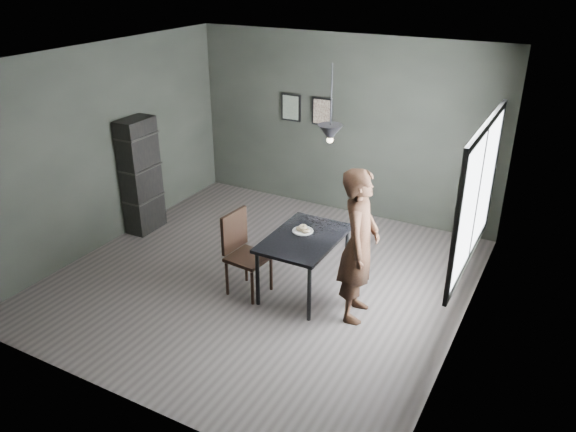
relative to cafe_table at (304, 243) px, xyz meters
The scene contains 13 objects.
ground 0.90m from the cafe_table, behind, with size 5.00×5.00×0.00m, color #373230.
back_wall 2.67m from the cafe_table, 103.50° to the left, with size 5.00×0.10×2.80m, color black.
ceiling 2.21m from the cafe_table, behind, with size 5.00×5.00×0.02m.
window_assembly 2.10m from the cafe_table, ahead, with size 0.04×1.96×1.56m.
cafe_table is the anchor object (origin of this frame).
white_plate 0.16m from the cafe_table, 124.75° to the left, with size 0.23×0.23×0.01m, color white.
donut_pile 0.18m from the cafe_table, 124.75° to the left, with size 0.19×0.12×0.08m.
woman 0.82m from the cafe_table, 12.68° to the right, with size 0.66×0.43×1.81m, color black.
wood_chair 0.76m from the cafe_table, 152.37° to the right, with size 0.49×0.49×1.05m.
shelf_unit 2.96m from the cafe_table, behind, with size 0.33×0.57×1.72m, color black.
pendant_lamp 1.41m from the cafe_table, 21.80° to the left, with size 0.28×0.28×0.86m.
framed_print_left 3.03m from the cafe_table, 121.30° to the left, with size 0.34×0.04×0.44m.
framed_print_right 2.80m from the cafe_table, 111.06° to the left, with size 0.34×0.04×0.44m.
Camera 1 is at (3.28, -5.37, 3.83)m, focal length 35.00 mm.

